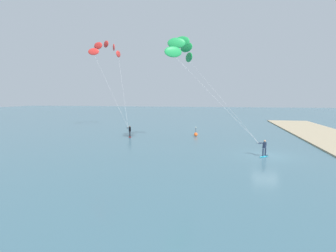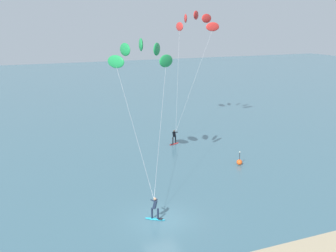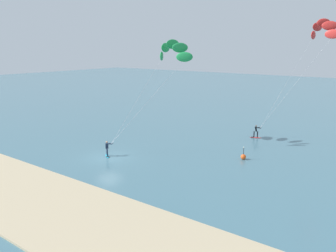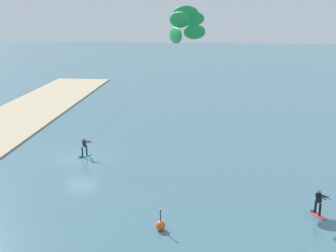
{
  "view_description": "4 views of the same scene",
  "coord_description": "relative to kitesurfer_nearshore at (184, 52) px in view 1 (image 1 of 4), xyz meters",
  "views": [
    {
      "loc": [
        -27.7,
        4.57,
        5.97
      ],
      "look_at": [
        3.29,
        10.67,
        2.42
      ],
      "focal_mm": 28.6,
      "sensor_mm": 36.0,
      "label": 1
    },
    {
      "loc": [
        -11.44,
        -26.67,
        13.94
      ],
      "look_at": [
        4.81,
        9.77,
        4.26
      ],
      "focal_mm": 47.11,
      "sensor_mm": 36.0,
      "label": 2
    },
    {
      "loc": [
        27.21,
        -25.15,
        11.59
      ],
      "look_at": [
        3.11,
        6.42,
        2.73
      ],
      "focal_mm": 38.18,
      "sensor_mm": 36.0,
      "label": 3
    },
    {
      "loc": [
        34.69,
        10.74,
        12.42
      ],
      "look_at": [
        6.72,
        8.06,
        4.81
      ],
      "focal_mm": 47.74,
      "sensor_mm": 36.0,
      "label": 4
    }
  ],
  "objects": [
    {
      "name": "kitesurfer_mid_water",
      "position": [
        12.62,
        14.51,
        2.5
      ],
      "size": [
        8.88,
        8.73,
        15.0
      ],
      "color": "red",
      "rests_on": "ground"
    },
    {
      "name": "marker_buoy",
      "position": [
        9.96,
        -0.44,
        -10.43
      ],
      "size": [
        0.56,
        0.56,
        1.38
      ],
      "color": "#EA5119",
      "rests_on": "ground"
    },
    {
      "name": "ground_plane",
      "position": [
        -1.81,
        -8.55,
        -10.73
      ],
      "size": [
        240.0,
        240.0,
        0.0
      ],
      "primitive_type": "plane",
      "color": "#426B7A"
    },
    {
      "name": "kitesurfer_nearshore",
      "position": [
        0.0,
        0.0,
        0.0
      ],
      "size": [
        6.02,
        10.71,
        12.41
      ],
      "color": "#23ADD1",
      "rests_on": "ground"
    }
  ]
}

